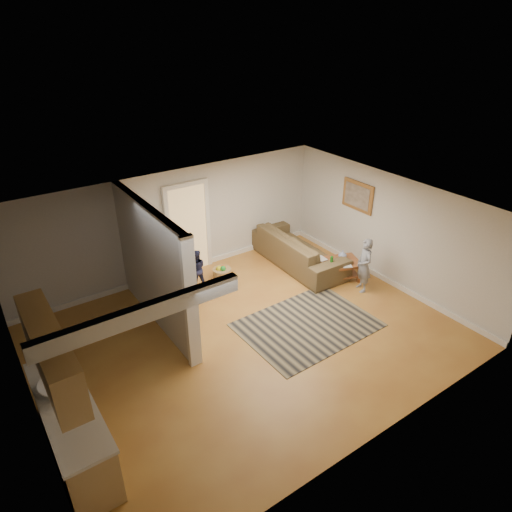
# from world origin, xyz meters

# --- Properties ---
(ground) EXTENTS (7.50, 7.50, 0.00)m
(ground) POSITION_xyz_m (0.00, 0.00, 0.00)
(ground) COLOR #9B5B27
(ground) RESTS_ON ground
(room_shell) EXTENTS (7.54, 6.02, 2.52)m
(room_shell) POSITION_xyz_m (-1.07, 0.43, 1.46)
(room_shell) COLOR beige
(room_shell) RESTS_ON ground
(area_rug) EXTENTS (2.62, 1.94, 0.01)m
(area_rug) POSITION_xyz_m (1.15, -0.37, 0.01)
(area_rug) COLOR black
(area_rug) RESTS_ON ground
(sofa) EXTENTS (1.17, 2.77, 0.80)m
(sofa) POSITION_xyz_m (2.60, 1.72, 0.00)
(sofa) COLOR #423321
(sofa) RESTS_ON ground
(coffee_table) EXTENTS (1.32, 1.04, 0.69)m
(coffee_table) POSITION_xyz_m (2.82, 0.66, 0.36)
(coffee_table) COLOR brown
(coffee_table) RESTS_ON ground
(tv_console) EXTENTS (0.81, 1.21, 0.98)m
(tv_console) POSITION_xyz_m (-0.74, 2.19, 0.65)
(tv_console) COLOR brown
(tv_console) RESTS_ON ground
(speaker_left) EXTENTS (0.12, 0.12, 1.02)m
(speaker_left) POSITION_xyz_m (-1.00, 1.20, 0.51)
(speaker_left) COLOR black
(speaker_left) RESTS_ON ground
(speaker_right) EXTENTS (0.13, 0.13, 1.03)m
(speaker_right) POSITION_xyz_m (-1.00, 2.70, 0.52)
(speaker_right) COLOR black
(speaker_right) RESTS_ON ground
(toy_basket) EXTENTS (0.43, 0.43, 0.38)m
(toy_basket) POSITION_xyz_m (0.67, 2.11, 0.16)
(toy_basket) COLOR olive
(toy_basket) RESTS_ON ground
(child) EXTENTS (0.44, 0.53, 1.24)m
(child) POSITION_xyz_m (3.00, -0.05, 0.00)
(child) COLOR gray
(child) RESTS_ON ground
(toddler) EXTENTS (0.53, 0.48, 0.91)m
(toddler) POSITION_xyz_m (0.05, 2.16, 0.00)
(toddler) COLOR #1C1F3C
(toddler) RESTS_ON ground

